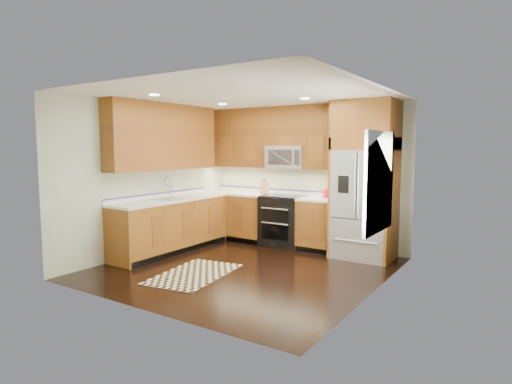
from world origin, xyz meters
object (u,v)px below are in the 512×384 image
Objects in this scene: range at (284,221)px; refrigerator at (365,180)px; knife_block at (265,188)px; utensil_crock at (326,192)px; rug at (194,274)px.

range is 1.76m from refrigerator.
range is 0.74m from knife_block.
utensil_crock is at bearing 163.93° from refrigerator.
refrigerator is 1.81× the size of rug.
refrigerator is at bearing -1.40° from range.
rug is (-1.74, -2.28, -1.30)m from refrigerator.
utensil_crock reaches higher than range.
refrigerator is 0.85m from utensil_crock.
utensil_crock is at bearing 7.36° from knife_block.
rug is 4.53× the size of utensil_crock.
rug is at bearing -83.80° from knife_block.
range reaches higher than rug.
knife_block is (-0.25, 2.34, 1.06)m from rug.
rug is at bearing -127.30° from refrigerator.
refrigerator reaches higher than rug.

